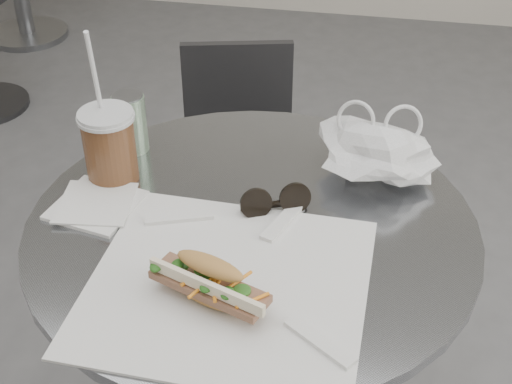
% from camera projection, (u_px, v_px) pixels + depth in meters
% --- Properties ---
extents(cafe_table, '(0.76, 0.76, 0.74)m').
position_uv_depth(cafe_table, '(252.00, 335.00, 1.36)').
color(cafe_table, slate).
rests_on(cafe_table, ground).
extents(chair_far, '(0.38, 0.41, 0.71)m').
position_uv_depth(chair_far, '(240.00, 196.00, 1.97)').
color(chair_far, '#2F2F32').
rests_on(chair_far, ground).
extents(sandwich_paper, '(0.42, 0.40, 0.00)m').
position_uv_depth(sandwich_paper, '(228.00, 284.00, 1.07)').
color(sandwich_paper, white).
rests_on(sandwich_paper, cafe_table).
extents(banh_mi, '(0.24, 0.16, 0.08)m').
position_uv_depth(banh_mi, '(210.00, 282.00, 1.02)').
color(banh_mi, '#BE7D48').
rests_on(banh_mi, sandwich_paper).
extents(iced_coffee, '(0.10, 0.10, 0.29)m').
position_uv_depth(iced_coffee, '(109.00, 145.00, 1.26)').
color(iced_coffee, brown).
rests_on(iced_coffee, cafe_table).
extents(sunglasses, '(0.12, 0.07, 0.06)m').
position_uv_depth(sunglasses, '(275.00, 202.00, 1.21)').
color(sunglasses, black).
rests_on(sunglasses, cafe_table).
extents(plastic_bag, '(0.21, 0.16, 0.10)m').
position_uv_depth(plastic_bag, '(376.00, 154.00, 1.27)').
color(plastic_bag, white).
rests_on(plastic_bag, cafe_table).
extents(napkin_stack, '(0.16, 0.16, 0.01)m').
position_uv_depth(napkin_stack, '(96.00, 205.00, 1.23)').
color(napkin_stack, white).
rests_on(napkin_stack, cafe_table).
extents(drink_can, '(0.06, 0.06, 0.12)m').
position_uv_depth(drink_can, '(130.00, 123.00, 1.35)').
color(drink_can, '#549054').
rests_on(drink_can, cafe_table).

